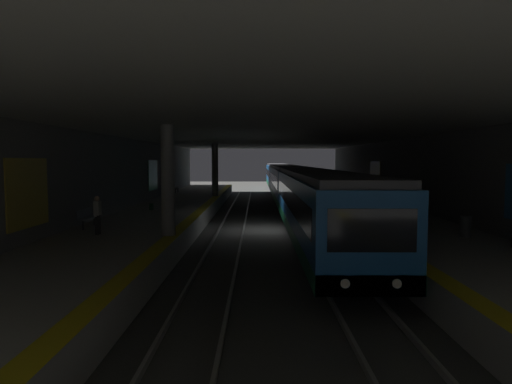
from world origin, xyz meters
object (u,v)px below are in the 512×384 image
Objects in this scene: person_walking_mid at (379,191)px; person_standing_far at (98,214)px; backpack_on_floor at (151,207)px; pillar_near at (168,181)px; pillar_far at (215,170)px; bench_right_far at (176,187)px; bench_right_mid at (87,216)px; person_waiting_near at (172,200)px; trash_bin at (465,226)px; bench_left_mid at (379,195)px; metro_train at (288,183)px.

person_standing_far is (-12.11, 15.09, -0.08)m from person_walking_mid.
person_walking_mid is 4.36× the size of backpack_on_floor.
pillar_near is 3.33m from person_standing_far.
pillar_far reaches higher than bench_right_far.
pillar_near is at bearing -116.17° from bench_right_mid.
person_waiting_near is (4.85, -3.01, 0.30)m from bench_right_mid.
trash_bin is at bearing -179.65° from person_walking_mid.
bench_left_mid is 16.84m from backpack_on_floor.
bench_left_mid is 0.97× the size of person_walking_mid.
bench_right_mid is at bearing 127.22° from bench_left_mid.
bench_left_mid is 16.23m from person_waiting_near.
pillar_near is 2.68× the size of bench_right_mid.
person_standing_far is (-1.86, -1.17, 0.35)m from bench_right_mid.
bench_right_far is (22.21, 0.00, 0.00)m from bench_right_mid.
trash_bin is (-0.32, -12.15, -1.85)m from pillar_near.
person_walking_mid is (12.31, -12.07, -1.32)m from pillar_near.
bench_right_far is 1.05× the size of person_standing_far.
person_waiting_near is 0.94× the size of person_standing_far.
person_standing_far reaches higher than backpack_on_floor.
bench_right_mid is 1.11× the size of person_waiting_near.
bench_right_far is at bearing 61.55° from bench_left_mid.
pillar_near is 2.98× the size of person_waiting_near.
metro_train reaches higher than person_waiting_near.
metro_train is 17.58m from person_waiting_near.
bench_right_far is at bearing 53.65° from person_walking_mid.
pillar_near reaches higher than person_waiting_near.
backpack_on_floor is (-5.70, 15.84, -0.32)m from bench_left_mid.
metro_train is 35.20× the size of bench_right_far.
backpack_on_floor is at bearing -0.37° from person_standing_far.
pillar_far is 5.35× the size of trash_bin.
person_standing_far is (-20.03, 3.01, -1.40)m from pillar_far.
bench_right_far is at bearing 9.85° from person_waiting_near.
person_walking_mid is 12.64m from trash_bin.
pillar_far is 7.12m from metro_train.
pillar_near reaches higher than metro_train.
pillar_near is 24.69m from bench_right_far.
person_standing_far is at bearing 128.75° from person_walking_mid.
pillar_near reaches higher than bench_right_mid.
person_standing_far reaches higher than trash_bin.
bench_right_far is 1.11× the size of person_waiting_near.
backpack_on_floor is (-13.38, 9.50, -0.78)m from metro_train.
metro_train is 70.39× the size of trash_bin.
backpack_on_floor is (-10.91, 2.95, -2.08)m from pillar_far.
pillar_near reaches higher than bench_left_mid.
metro_train is at bearing 27.98° from person_walking_mid.
bench_right_far is 2.00× the size of trash_bin.
bench_right_far is at bearing 9.78° from pillar_near.
person_walking_mid is at bearing -51.25° from person_standing_far.
trash_bin is (-9.64, -15.10, 0.23)m from backpack_on_floor.
person_walking_mid reaches higher than bench_left_mid.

